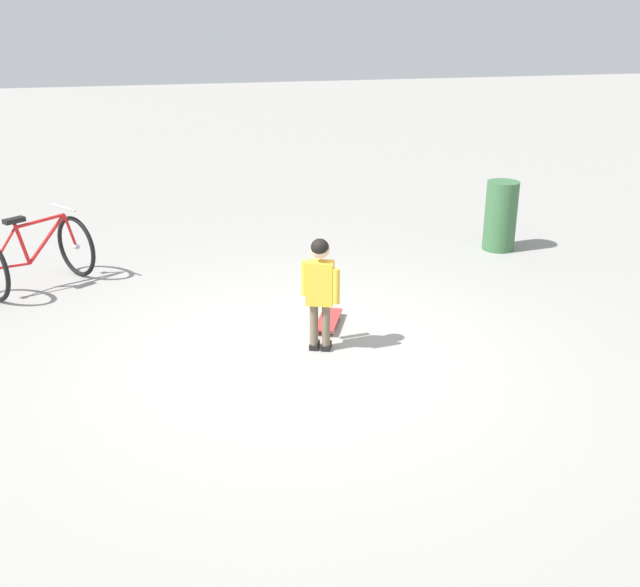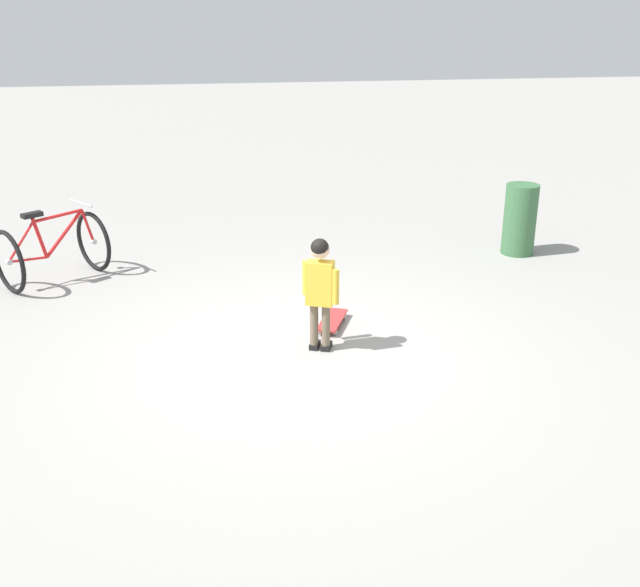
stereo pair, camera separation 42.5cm
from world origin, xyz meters
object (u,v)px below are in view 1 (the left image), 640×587
(trash_bin, at_px, (501,216))
(skateboard, at_px, (328,320))
(child_person, at_px, (320,282))
(bicycle_near, at_px, (35,255))

(trash_bin, bearing_deg, skateboard, 34.03)
(child_person, distance_m, trash_bin, 3.77)
(bicycle_near, bearing_deg, trash_bin, -179.34)
(child_person, xyz_separation_m, trash_bin, (-2.94, -2.35, -0.21))
(child_person, relative_size, skateboard, 1.79)
(bicycle_near, bearing_deg, skateboard, 148.15)
(child_person, height_order, trash_bin, child_person)
(child_person, bearing_deg, trash_bin, -141.41)
(child_person, bearing_deg, bicycle_near, -40.65)
(skateboard, xyz_separation_m, trash_bin, (-2.73, -1.85, 0.38))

